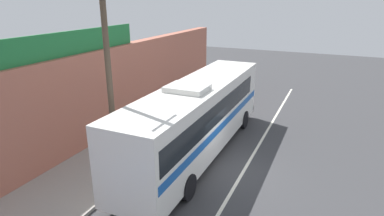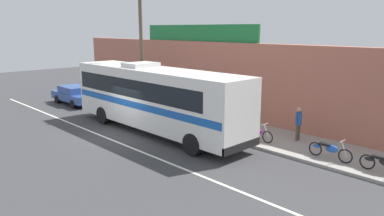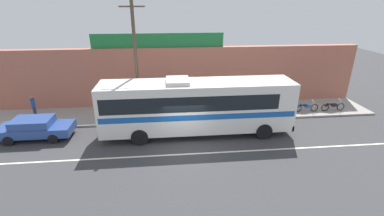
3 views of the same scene
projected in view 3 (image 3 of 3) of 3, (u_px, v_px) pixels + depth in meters
ground_plane at (185, 147)px, 16.10m from camera, size 70.00×70.00×0.00m
sidewalk_slab at (180, 113)px, 20.87m from camera, size 30.00×3.60×0.14m
storefront_facade at (178, 77)px, 21.98m from camera, size 30.00×0.70×4.80m
storefront_billboard at (158, 40)px, 20.74m from camera, size 10.30×0.12×1.10m
road_center_stripe at (186, 154)px, 15.36m from camera, size 30.00×0.14×0.01m
intercity_bus at (196, 104)px, 17.02m from camera, size 12.21×2.61×3.78m
parked_car at (35, 128)px, 16.90m from camera, size 4.50×1.85×1.37m
utility_pole at (136, 62)px, 17.60m from camera, size 1.60×0.22×8.36m
motorcycle_black at (333, 106)px, 20.89m from camera, size 1.90×0.56×0.94m
motorcycle_green at (306, 107)px, 20.70m from camera, size 1.96×0.56×0.94m
motorcycle_blue at (258, 109)px, 20.30m from camera, size 1.96×0.56×0.94m
pedestrian_by_curb at (271, 95)px, 21.57m from camera, size 0.30×0.48×1.70m
pedestrian_far_left at (33, 105)px, 19.73m from camera, size 0.30×0.48×1.62m
pedestrian_far_right at (199, 102)px, 19.94m from camera, size 0.30×0.48×1.75m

